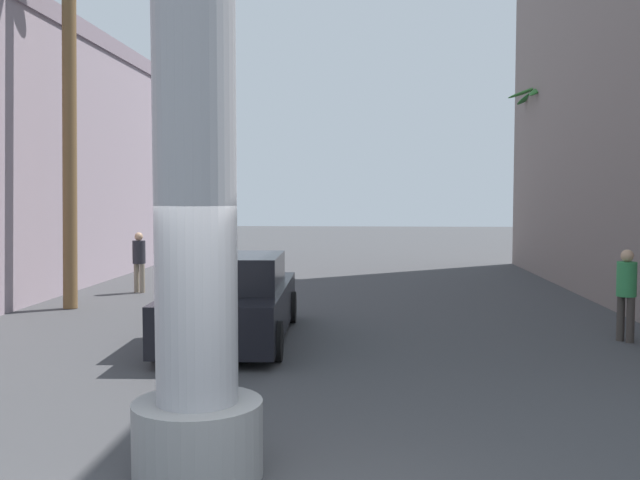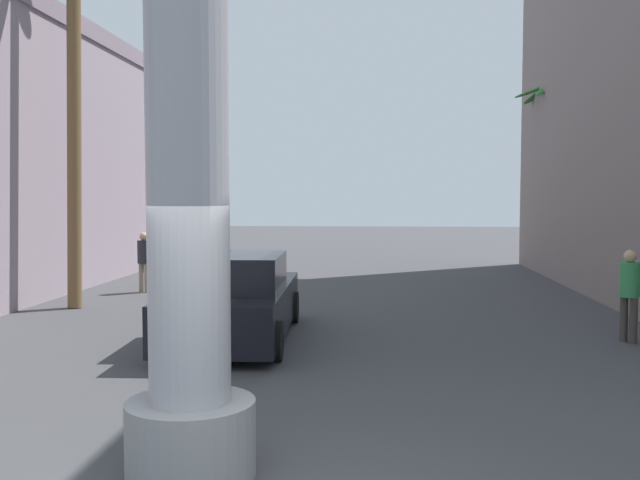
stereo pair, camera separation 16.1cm
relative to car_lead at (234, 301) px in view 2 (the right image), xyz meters
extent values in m
plane|color=#424244|center=(1.66, 2.63, -0.70)|extent=(89.76, 89.76, 0.00)
cylinder|color=gray|center=(0.84, -6.15, -0.35)|extent=(1.20, 1.20, 0.70)
cylinder|color=black|center=(-0.98, 1.75, -0.38)|extent=(0.24, 0.65, 0.64)
cylinder|color=black|center=(0.85, 1.81, -0.38)|extent=(0.24, 0.65, 0.64)
cylinder|color=black|center=(-0.85, -1.66, -0.38)|extent=(0.24, 0.65, 0.64)
cylinder|color=black|center=(0.97, -1.59, -0.38)|extent=(0.24, 0.65, 0.64)
cube|color=black|center=(0.00, 0.08, -0.14)|extent=(2.10, 4.93, 0.80)
cube|color=black|center=(0.01, -0.29, 0.56)|extent=(1.84, 2.11, 0.60)
cylinder|color=brown|center=(8.34, 12.40, 2.42)|extent=(0.77, 0.54, 6.25)
ellipsoid|color=#2E5E2D|center=(9.11, 12.09, 5.35)|extent=(1.28, 0.52, 0.71)
ellipsoid|color=#2F6D2D|center=(8.82, 12.73, 5.43)|extent=(1.03, 1.29, 0.47)
ellipsoid|color=#29682D|center=(8.05, 12.71, 5.36)|extent=(1.04, 1.22, 0.67)
ellipsoid|color=#32742D|center=(7.78, 12.17, 5.40)|extent=(1.30, 0.38, 0.56)
ellipsoid|color=#2D762D|center=(8.04, 11.65, 5.38)|extent=(1.06, 1.23, 0.63)
ellipsoid|color=#31632D|center=(8.74, 11.58, 5.38)|extent=(0.88, 1.30, 0.63)
cylinder|color=brown|center=(-4.42, 3.55, 3.71)|extent=(0.37, 0.81, 8.82)
cylinder|color=gray|center=(-3.75, 6.10, -0.31)|extent=(0.14, 0.14, 0.78)
cylinder|color=gray|center=(-3.57, 6.02, -0.31)|extent=(0.14, 0.14, 0.78)
cylinder|color=#26262D|center=(-3.66, 6.06, 0.38)|extent=(0.45, 0.45, 0.61)
sphere|color=tan|center=(-3.66, 6.06, 0.80)|extent=(0.22, 0.22, 0.22)
cylinder|color=#3F3833|center=(6.93, 0.41, -0.30)|extent=(0.14, 0.14, 0.81)
cylinder|color=#3F3833|center=(7.04, 0.24, -0.30)|extent=(0.14, 0.14, 0.81)
cylinder|color=#338C4C|center=(6.98, 0.33, 0.41)|extent=(0.47, 0.47, 0.61)
sphere|color=tan|center=(6.98, 0.33, 0.83)|extent=(0.22, 0.22, 0.22)
camera|label=1|loc=(2.38, -12.50, 1.89)|focal=40.00mm
camera|label=2|loc=(2.54, -12.49, 1.89)|focal=40.00mm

